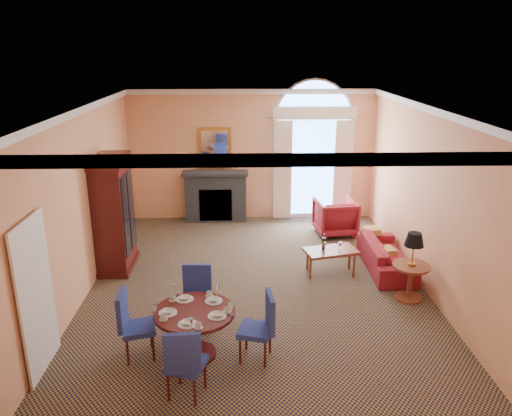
{
  "coord_description": "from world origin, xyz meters",
  "views": [
    {
      "loc": [
        -0.28,
        -8.29,
        4.16
      ],
      "look_at": [
        0.0,
        0.5,
        1.3
      ],
      "focal_mm": 35.0,
      "sensor_mm": 36.0,
      "label": 1
    }
  ],
  "objects_px": {
    "dining_table": "(195,322)",
    "coffee_table": "(331,252)",
    "armoire": "(114,215)",
    "side_table": "(412,259)",
    "armchair": "(335,217)",
    "sofa": "(386,255)"
  },
  "relations": [
    {
      "from": "armchair",
      "to": "coffee_table",
      "type": "bearing_deg",
      "value": 70.47
    },
    {
      "from": "armoire",
      "to": "side_table",
      "type": "distance_m",
      "value": 5.53
    },
    {
      "from": "armoire",
      "to": "dining_table",
      "type": "xyz_separation_m",
      "value": [
        1.79,
        -3.03,
        -0.53
      ]
    },
    {
      "from": "side_table",
      "to": "sofa",
      "type": "bearing_deg",
      "value": 92.31
    },
    {
      "from": "dining_table",
      "to": "armchair",
      "type": "height_order",
      "value": "dining_table"
    },
    {
      "from": "armoire",
      "to": "side_table",
      "type": "height_order",
      "value": "armoire"
    },
    {
      "from": "armoire",
      "to": "sofa",
      "type": "relative_size",
      "value": 1.16
    },
    {
      "from": "armchair",
      "to": "dining_table",
      "type": "bearing_deg",
      "value": 52.26
    },
    {
      "from": "armoire",
      "to": "armchair",
      "type": "distance_m",
      "value": 4.95
    },
    {
      "from": "sofa",
      "to": "armchair",
      "type": "relative_size",
      "value": 2.13
    },
    {
      "from": "dining_table",
      "to": "sofa",
      "type": "bearing_deg",
      "value": 38.75
    },
    {
      "from": "dining_table",
      "to": "coffee_table",
      "type": "height_order",
      "value": "dining_table"
    },
    {
      "from": "coffee_table",
      "to": "armchair",
      "type": "bearing_deg",
      "value": 63.64
    },
    {
      "from": "armoire",
      "to": "dining_table",
      "type": "relative_size",
      "value": 1.97
    },
    {
      "from": "coffee_table",
      "to": "sofa",
      "type": "bearing_deg",
      "value": -3.67
    },
    {
      "from": "armoire",
      "to": "coffee_table",
      "type": "relative_size",
      "value": 2.08
    },
    {
      "from": "sofa",
      "to": "armchair",
      "type": "xyz_separation_m",
      "value": [
        -0.66,
        1.93,
        0.13
      ]
    },
    {
      "from": "sofa",
      "to": "side_table",
      "type": "height_order",
      "value": "side_table"
    },
    {
      "from": "dining_table",
      "to": "sofa",
      "type": "xyz_separation_m",
      "value": [
        3.48,
        2.79,
        -0.26
      ]
    },
    {
      "from": "sofa",
      "to": "armchair",
      "type": "distance_m",
      "value": 2.04
    },
    {
      "from": "dining_table",
      "to": "armchair",
      "type": "distance_m",
      "value": 5.5
    },
    {
      "from": "coffee_table",
      "to": "side_table",
      "type": "height_order",
      "value": "side_table"
    }
  ]
}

